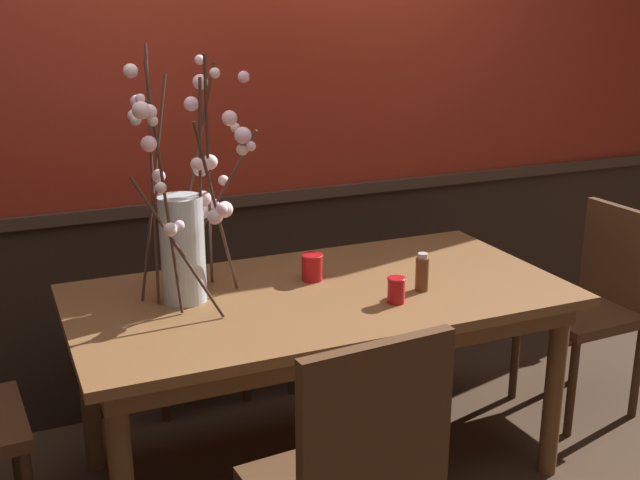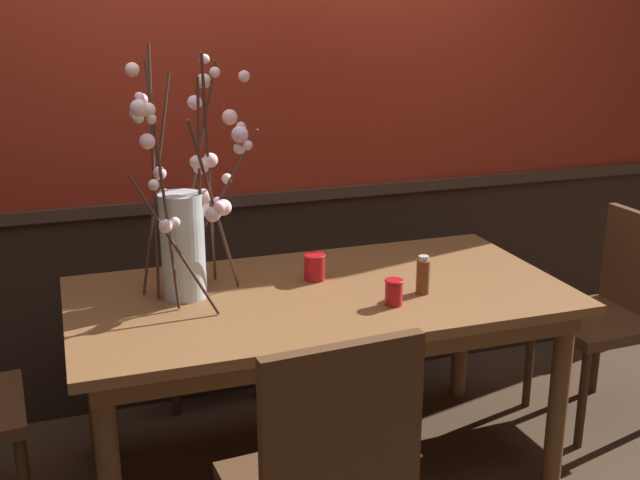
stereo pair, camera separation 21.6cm
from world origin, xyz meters
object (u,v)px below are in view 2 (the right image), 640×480
Objects in this scene: dining_table at (320,312)px; condiment_bottle at (423,276)px; chair_far_side_left at (198,276)px; chair_far_side_right at (319,265)px; chair_head_east_end at (611,307)px; candle_holder_nearer_center at (394,292)px; candle_holder_nearer_edge at (315,267)px; vase_with_blossoms at (185,226)px.

condiment_bottle reaches higher than dining_table.
chair_far_side_right is at bearing -0.73° from chair_far_side_left.
chair_head_east_end is 0.96× the size of chair_far_side_left.
chair_far_side_left is (-0.58, 0.01, 0.01)m from chair_far_side_right.
dining_table is 1.30m from chair_head_east_end.
candle_holder_nearer_center is at bearing -154.18° from condiment_bottle.
candle_holder_nearer_edge is (0.02, 0.12, 0.13)m from dining_table.
vase_with_blossoms reaches higher than dining_table.
dining_table is at bearing -179.79° from chair_head_east_end.
vase_with_blossoms is (-0.45, 0.10, 0.34)m from dining_table.
candle_holder_nearer_center is at bearing -94.99° from chair_far_side_right.
chair_head_east_end is 8.99× the size of candle_holder_nearer_edge.
vase_with_blossoms is 9.39× the size of candle_holder_nearer_center.
chair_head_east_end is 1.01m from condiment_bottle.
condiment_bottle reaches higher than candle_holder_nearer_edge.
chair_far_side_left is 0.92m from vase_with_blossoms.
condiment_bottle is (0.32, -0.26, 0.02)m from candle_holder_nearer_edge.
chair_head_east_end reaches higher than candle_holder_nearer_center.
candle_holder_nearer_edge is at bearing 1.97° from vase_with_blossoms.
chair_head_east_end reaches higher than candle_holder_nearer_edge.
condiment_bottle is (-0.95, -0.14, 0.30)m from chair_head_east_end.
chair_head_east_end is 9.72× the size of candle_holder_nearer_center.
chair_far_side_right is at bearing 71.61° from dining_table.
vase_with_blossoms reaches higher than chair_head_east_end.
chair_far_side_right is at bearing 92.76° from condiment_bottle.
chair_far_side_left reaches higher than chair_head_east_end.
condiment_bottle is (0.14, 0.07, 0.02)m from candle_holder_nearer_center.
dining_table is 0.18m from candle_holder_nearer_edge.
candle_holder_nearer_edge is (-1.27, 0.11, 0.28)m from chair_head_east_end.
chair_far_side_left is at bearing 114.13° from candle_holder_nearer_center.
condiment_bottle is (0.34, -0.14, 0.15)m from dining_table.
dining_table is at bearing 132.86° from candle_holder_nearer_center.
chair_far_side_left is at bearing 179.27° from chair_far_side_right.
vase_with_blossoms is at bearing 176.85° from chair_head_east_end.
chair_far_side_right is 0.84m from candle_holder_nearer_edge.
chair_head_east_end is (1.29, 0.00, -0.15)m from dining_table.
condiment_bottle is at bearing -16.94° from vase_with_blossoms.
candle_holder_nearer_edge is at bearing 141.02° from condiment_bottle.
condiment_bottle is at bearing -58.25° from chair_far_side_left.
vase_with_blossoms reaches higher than candle_holder_nearer_center.
vase_with_blossoms is (-0.74, -0.76, 0.47)m from chair_far_side_right.
chair_head_east_end is 0.99× the size of chair_far_side_right.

